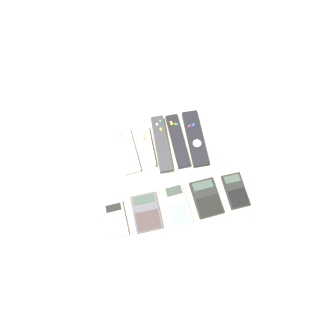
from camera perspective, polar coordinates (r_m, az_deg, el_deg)
The scene contains 11 objects.
ground_plane at distance 1.09m, azimuth 0.46°, elevation -2.12°, with size 3.00×3.00×0.00m, color #B2A88E.
remote_0 at distance 1.13m, azimuth -7.05°, elevation 2.90°, with size 0.06×0.17×0.02m.
remote_1 at distance 1.13m, azimuth -3.92°, elevation 3.62°, with size 0.05×0.15×0.03m.
remote_2 at distance 1.13m, azimuth -1.07°, elevation 4.27°, with size 0.06×0.22×0.02m.
remote_3 at distance 1.14m, azimuth 1.71°, elevation 4.78°, with size 0.05×0.21×0.02m.
remote_4 at distance 1.15m, azimuth 4.78°, elevation 5.20°, with size 0.07×0.22×0.02m.
calculator_0 at distance 1.05m, azimuth -9.04°, elevation -8.91°, with size 0.06×0.11×0.02m.
calculator_1 at distance 1.05m, azimuth -3.79°, elevation -7.69°, with size 0.09×0.12×0.01m.
calculator_2 at distance 1.05m, azimuth 1.57°, elevation -6.49°, with size 0.07×0.14×0.02m.
calculator_3 at distance 1.07m, azimuth 6.72°, elevation -5.17°, with size 0.09×0.13×0.01m.
calculator_4 at distance 1.09m, azimuth 11.69°, elevation -3.88°, with size 0.06×0.12×0.01m.
Camera 1 is at (-0.10, -0.38, 1.01)m, focal length 35.00 mm.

